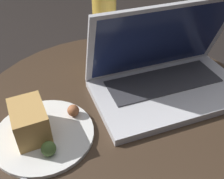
% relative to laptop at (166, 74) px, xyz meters
% --- Properties ---
extents(table, '(0.71, 0.71, 0.54)m').
position_rel_laptop_xyz_m(table, '(-0.12, -0.04, -0.19)').
color(table, black).
rests_on(table, ground_plane).
extents(laptop, '(0.40, 0.28, 0.22)m').
position_rel_laptop_xyz_m(laptop, '(0.00, 0.00, 0.00)').
color(laptop, silver).
rests_on(laptop, table).
extents(beer_glass, '(0.06, 0.06, 0.25)m').
position_rel_laptop_xyz_m(beer_glass, '(-0.13, 0.11, 0.08)').
color(beer_glass, gold).
rests_on(beer_glass, table).
extents(snack_plate, '(0.21, 0.21, 0.08)m').
position_rel_laptop_xyz_m(snack_plate, '(-0.31, -0.11, -0.02)').
color(snack_plate, silver).
rests_on(snack_plate, table).
extents(fork, '(0.07, 0.20, 0.00)m').
position_rel_laptop_xyz_m(fork, '(-0.31, -0.14, -0.04)').
color(fork, '#B2B2B7').
rests_on(fork, table).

